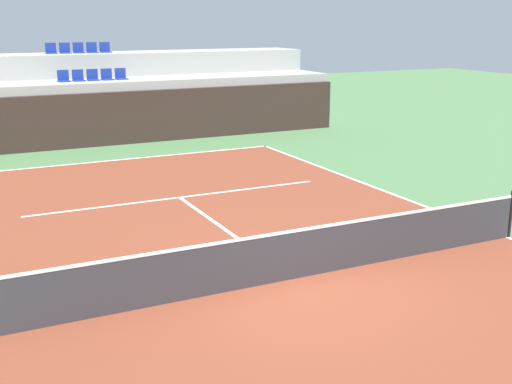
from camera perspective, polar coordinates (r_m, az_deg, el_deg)
The scene contains 12 objects.
ground_plane at distance 12.43m, azimuth 3.37°, elevation -7.59°, with size 80.00×80.00×0.00m, color #477042.
court_surface at distance 12.42m, azimuth 3.37°, elevation -7.57°, with size 11.00×24.00×0.01m, color brown.
baseline_far at distance 23.14m, azimuth -11.32°, elevation 2.82°, with size 11.00×0.10×0.00m, color white.
sideline_right at distance 15.69m, azimuth 21.03°, elevation -3.70°, with size 0.10×24.00×0.00m, color white.
service_line_far at distance 17.97m, azimuth -6.69°, elevation -0.47°, with size 8.26×0.10×0.00m, color white.
centre_service_line at distance 15.11m, azimuth -2.60°, elevation -3.37°, with size 0.10×6.40×0.00m, color white.
back_wall at distance 25.74m, azimuth -13.14°, elevation 6.20°, with size 20.16×0.30×2.03m, color #33231E.
stands_tier_lower at distance 27.02m, azimuth -13.83°, elevation 6.92°, with size 20.16×2.40×2.37m, color #9E9E99.
stands_tier_upper at distance 29.30m, azimuth -14.93°, elevation 8.38°, with size 20.16×2.40×3.32m, color #9E9E99.
seating_row_lower at distance 26.97m, azimuth -14.05°, elevation 9.70°, with size 2.70×0.44×0.44m.
seating_row_upper at distance 29.26m, azimuth -15.21°, elevation 11.87°, with size 2.70×0.44×0.44m.
tennis_net at distance 12.24m, azimuth 3.41°, elevation -5.40°, with size 11.08×0.08×1.07m.
Camera 1 is at (-5.70, -9.97, 4.76)m, focal length 45.83 mm.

